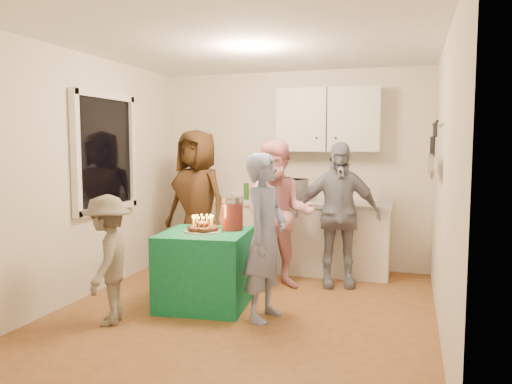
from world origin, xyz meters
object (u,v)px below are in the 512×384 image
(microwave, at_px, (285,190))
(woman_back_left, at_px, (197,202))
(party_table, at_px, (205,269))
(man_birthday, at_px, (265,237))
(woman_back_right, at_px, (337,215))
(child_near_left, at_px, (108,260))
(counter, at_px, (302,238))
(woman_back_center, at_px, (278,214))
(punch_jar, at_px, (232,214))

(microwave, xyz_separation_m, woman_back_left, (-1.03, -0.47, -0.14))
(party_table, distance_m, man_birthday, 0.83)
(woman_back_right, xyz_separation_m, child_near_left, (-1.82, -1.86, -0.24))
(counter, bearing_deg, microwave, 180.00)
(counter, distance_m, man_birthday, 1.88)
(woman_back_center, xyz_separation_m, woman_back_right, (0.63, 0.27, -0.01))
(man_birthday, bearing_deg, party_table, 83.31)
(counter, relative_size, party_table, 2.59)
(punch_jar, bearing_deg, man_birthday, -38.91)
(party_table, bearing_deg, woman_back_left, 117.28)
(counter, bearing_deg, party_table, -111.51)
(man_birthday, distance_m, woman_back_right, 1.40)
(woman_back_left, relative_size, woman_back_right, 1.09)
(party_table, height_order, man_birthday, man_birthday)
(punch_jar, relative_size, man_birthday, 0.22)
(punch_jar, xyz_separation_m, woman_back_left, (-0.84, 1.00, -0.02))
(party_table, relative_size, man_birthday, 0.54)
(punch_jar, xyz_separation_m, man_birthday, (0.46, -0.37, -0.15))
(party_table, height_order, child_near_left, child_near_left)
(counter, height_order, man_birthday, man_birthday)
(microwave, relative_size, man_birthday, 0.33)
(woman_back_center, bearing_deg, man_birthday, -90.33)
(woman_back_right, bearing_deg, child_near_left, -147.87)
(party_table, height_order, woman_back_left, woman_back_left)
(counter, xyz_separation_m, man_birthday, (0.04, -1.84, 0.35))
(microwave, relative_size, woman_back_right, 0.31)
(punch_jar, xyz_separation_m, woman_back_center, (0.32, 0.66, -0.08))
(counter, xyz_separation_m, child_near_left, (-1.29, -2.39, 0.16))
(woman_back_right, bearing_deg, punch_jar, -148.86)
(woman_back_right, bearing_deg, party_table, -150.02)
(punch_jar, xyz_separation_m, woman_back_right, (0.95, 0.93, -0.10))
(man_birthday, bearing_deg, woman_back_right, -11.60)
(woman_back_left, bearing_deg, counter, 37.91)
(microwave, bearing_deg, woman_back_right, -27.47)
(man_birthday, height_order, woman_back_center, woman_back_center)
(party_table, height_order, woman_back_center, woman_back_center)
(party_table, distance_m, woman_back_right, 1.69)
(microwave, height_order, man_birthday, man_birthday)
(woman_back_left, bearing_deg, woman_back_right, 15.43)
(punch_jar, relative_size, woman_back_center, 0.20)
(party_table, bearing_deg, punch_jar, 38.11)
(man_birthday, relative_size, woman_back_center, 0.92)
(woman_back_left, bearing_deg, punch_jar, -32.37)
(woman_back_left, bearing_deg, microwave, 41.91)
(counter, xyz_separation_m, party_table, (-0.65, -1.65, -0.05))
(woman_back_left, distance_m, child_near_left, 1.95)
(microwave, relative_size, woman_back_center, 0.31)
(man_birthday, bearing_deg, woman_back_left, 52.27)
(punch_jar, distance_m, woman_back_left, 1.31)
(microwave, xyz_separation_m, woman_back_right, (0.76, -0.53, -0.22))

